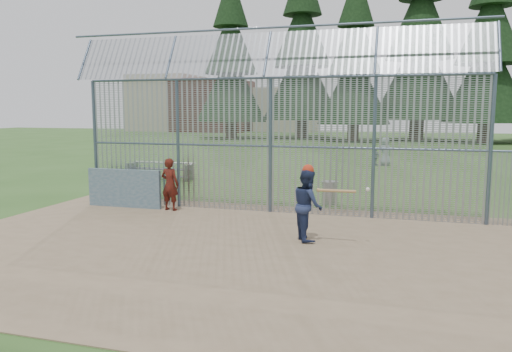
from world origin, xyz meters
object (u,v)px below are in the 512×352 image
(dugout_wall, at_px, (124,188))
(batter, at_px, (308,205))
(bleacher, at_px, (161,170))
(onlooker, at_px, (170,184))
(trash_can, at_px, (330,192))

(dugout_wall, distance_m, batter, 6.71)
(dugout_wall, xyz_separation_m, bleacher, (-1.92, 6.17, -0.21))
(dugout_wall, distance_m, bleacher, 6.46)
(dugout_wall, xyz_separation_m, onlooker, (1.61, -0.04, 0.20))
(dugout_wall, bearing_deg, batter, -20.29)
(dugout_wall, xyz_separation_m, batter, (6.29, -2.32, 0.24))
(dugout_wall, height_order, trash_can, dugout_wall)
(dugout_wall, height_order, batter, batter)
(dugout_wall, bearing_deg, onlooker, -1.56)
(batter, xyz_separation_m, onlooker, (-4.68, 2.28, -0.04))
(onlooker, distance_m, trash_can, 5.19)
(dugout_wall, xyz_separation_m, trash_can, (6.13, 2.48, -0.24))
(onlooker, height_order, bleacher, onlooker)
(batter, bearing_deg, dugout_wall, 43.41)
(dugout_wall, relative_size, bleacher, 0.83)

